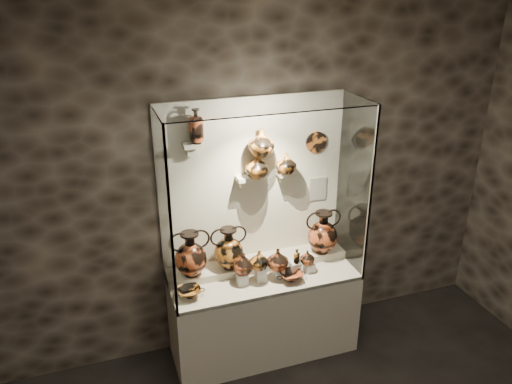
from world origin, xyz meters
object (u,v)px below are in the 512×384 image
jug_b (259,260)px  amphora_left (190,254)px  jug_e (307,257)px  lekythos_tall (196,124)px  jug_a (244,263)px  jug_c (278,259)px  kylix_right (291,275)px  kylix_left (189,292)px  amphora_right (323,232)px  ovoid_vase_b (261,142)px  ovoid_vase_c (286,163)px  amphora_mid (229,248)px  lekythos_small (297,255)px  ovoid_vase_a (257,166)px

jug_b → amphora_left: bearing=152.0°
amphora_left → jug_e: bearing=-21.6°
jug_b → jug_e: size_ratio=1.28×
lekythos_tall → jug_b: bearing=-10.6°
lekythos_tall → jug_a: bearing=-17.6°
jug_c → jug_e: bearing=0.5°
amphora_left → kylix_right: bearing=-29.5°
jug_c → kylix_left: bearing=-178.9°
jug_e → jug_b: bearing=169.9°
amphora_right → jug_a: (-0.83, -0.16, -0.08)m
ovoid_vase_b → ovoid_vase_c: bearing=25.2°
amphora_mid → amphora_right: size_ratio=0.94×
amphora_left → kylix_right: 0.91m
amphora_mid → ovoid_vase_b: (0.32, 0.05, 0.94)m
amphora_left → amphora_right: size_ratio=1.00×
lekythos_tall → lekythos_small: bearing=3.0°
kylix_left → ovoid_vase_b: 1.40m
jug_e → kylix_left: jug_e is taller
ovoid_vase_c → jug_b: bearing=-137.1°
kylix_left → kylix_right: size_ratio=0.97×
jug_a → amphora_right: bearing=23.8°
amphora_right → ovoid_vase_a: size_ratio=1.93×
amphora_mid → jug_b: bearing=-46.4°
jug_b → lekythos_tall: lekythos_tall is taller
jug_b → jug_e: 0.47m
jug_e → jug_a: bearing=166.7°
kylix_right → ovoid_vase_c: (0.07, 0.34, 0.93)m
jug_a → ovoid_vase_c: bearing=39.5°
jug_c → ovoid_vase_b: (-0.07, 0.24, 1.01)m
jug_e → lekythos_tall: 1.56m
ovoid_vase_a → ovoid_vase_c: bearing=-13.1°
jug_b → lekythos_tall: (-0.44, 0.29, 1.18)m
amphora_right → lekythos_small: amphora_right is taller
jug_c → lekythos_small: bearing=-1.7°
lekythos_small → ovoid_vase_a: size_ratio=0.70×
ovoid_vase_c → kylix_left: bearing=-157.6°
jug_a → kylix_right: bearing=-1.9°
ovoid_vase_a → kylix_right: bearing=-73.7°
amphora_right → jug_b: amphora_right is taller
amphora_left → jug_a: size_ratio=2.21×
amphora_left → lekythos_tall: 1.13m
jug_e → lekythos_small: size_ratio=0.90×
jug_b → lekythos_small: (0.36, 0.00, -0.02)m
lekythos_small → ovoid_vase_b: bearing=147.6°
amphora_left → kylix_left: 0.33m
jug_c → lekythos_tall: 1.38m
jug_e → ovoid_vase_b: (-0.36, 0.23, 1.05)m
lekythos_small → ovoid_vase_b: (-0.25, 0.24, 1.01)m
kylix_right → ovoid_vase_b: size_ratio=1.12×
kylix_right → ovoid_vase_b: 1.21m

